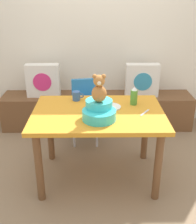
# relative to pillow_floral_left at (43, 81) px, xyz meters

# --- Properties ---
(ground_plane) EXTENTS (8.00, 8.00, 0.00)m
(ground_plane) POSITION_rel_pillow_floral_left_xyz_m (0.72, -1.16, -0.68)
(ground_plane) COLOR #8C7256
(back_wall) EXTENTS (4.40, 0.10, 2.60)m
(back_wall) POSITION_rel_pillow_floral_left_xyz_m (0.72, 0.29, 0.62)
(back_wall) COLOR silver
(back_wall) RESTS_ON ground_plane
(window_bench) EXTENTS (2.60, 0.44, 0.46)m
(window_bench) POSITION_rel_pillow_floral_left_xyz_m (0.72, 0.02, -0.45)
(window_bench) COLOR brown
(window_bench) RESTS_ON ground_plane
(pillow_floral_left) EXTENTS (0.44, 0.15, 0.44)m
(pillow_floral_left) POSITION_rel_pillow_floral_left_xyz_m (0.00, 0.00, 0.00)
(pillow_floral_left) COLOR white
(pillow_floral_left) RESTS_ON window_bench
(pillow_floral_right) EXTENTS (0.44, 0.15, 0.44)m
(pillow_floral_right) POSITION_rel_pillow_floral_left_xyz_m (1.32, 0.00, 0.00)
(pillow_floral_right) COLOR white
(pillow_floral_right) RESTS_ON window_bench
(dining_table) EXTENTS (1.24, 0.86, 0.74)m
(dining_table) POSITION_rel_pillow_floral_left_xyz_m (0.72, -1.16, -0.05)
(dining_table) COLOR orange
(dining_table) RESTS_ON ground_plane
(highchair) EXTENTS (0.36, 0.48, 0.79)m
(highchair) POSITION_rel_pillow_floral_left_xyz_m (0.57, -0.42, -0.16)
(highchair) COLOR #2672B2
(highchair) RESTS_ON ground_plane
(infant_seat_teal) EXTENTS (0.30, 0.33, 0.16)m
(infant_seat_teal) POSITION_rel_pillow_floral_left_xyz_m (0.73, -1.31, 0.13)
(infant_seat_teal) COLOR #36C3CB
(infant_seat_teal) RESTS_ON dining_table
(teddy_bear) EXTENTS (0.13, 0.12, 0.25)m
(teddy_bear) POSITION_rel_pillow_floral_left_xyz_m (0.73, -1.31, 0.34)
(teddy_bear) COLOR #AE6F36
(teddy_bear) RESTS_ON infant_seat_teal
(ketchup_bottle) EXTENTS (0.07, 0.07, 0.18)m
(ketchup_bottle) POSITION_rel_pillow_floral_left_xyz_m (1.08, -0.98, 0.15)
(ketchup_bottle) COLOR #4C8C33
(ketchup_bottle) RESTS_ON dining_table
(coffee_mug) EXTENTS (0.12, 0.08, 0.09)m
(coffee_mug) POSITION_rel_pillow_floral_left_xyz_m (0.50, -0.87, 0.11)
(coffee_mug) COLOR #335999
(coffee_mug) RESTS_ON dining_table
(dinner_plate_near) EXTENTS (0.20, 0.20, 0.01)m
(dinner_plate_near) POSITION_rel_pillow_floral_left_xyz_m (0.84, -1.06, 0.07)
(dinner_plate_near) COLOR white
(dinner_plate_near) RESTS_ON dining_table
(table_fork) EXTENTS (0.11, 0.15, 0.01)m
(table_fork) POSITION_rel_pillow_floral_left_xyz_m (1.15, -1.20, 0.06)
(table_fork) COLOR silver
(table_fork) RESTS_ON dining_table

